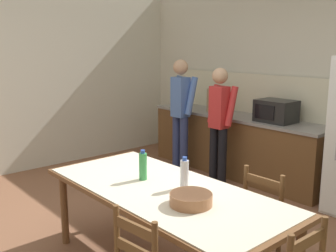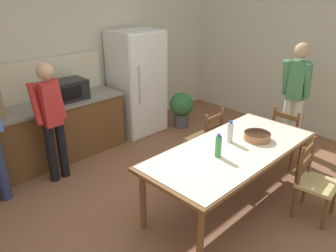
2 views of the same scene
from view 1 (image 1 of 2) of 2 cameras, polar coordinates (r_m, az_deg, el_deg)
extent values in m
plane|color=brown|center=(4.08, -0.41, -16.65)|extent=(8.32, 8.32, 0.00)
cube|color=beige|center=(5.71, 20.48, 6.05)|extent=(6.52, 0.12, 2.90)
cube|color=beige|center=(6.45, -19.66, 6.68)|extent=(0.12, 5.20, 2.90)
cube|color=brown|center=(6.07, 9.72, -2.82)|extent=(2.94, 0.62, 0.87)
cube|color=gray|center=(5.97, 9.87, 1.41)|extent=(2.98, 0.66, 0.04)
cube|color=#B7BCC1|center=(6.40, 5.30, 2.27)|extent=(0.52, 0.38, 0.02)
cube|color=beige|center=(6.17, 11.81, 4.67)|extent=(2.94, 0.03, 0.60)
cube|color=black|center=(5.52, 15.42, 2.11)|extent=(0.50, 0.38, 0.30)
cube|color=black|center=(5.39, 13.81, 1.97)|extent=(0.30, 0.01, 0.19)
cube|color=tan|center=(6.17, 6.95, 3.71)|extent=(0.24, 0.16, 0.36)
cylinder|color=brown|center=(4.07, -14.82, -11.54)|extent=(0.07, 0.07, 0.72)
cylinder|color=brown|center=(4.45, -5.36, -9.13)|extent=(0.07, 0.07, 0.72)
cube|color=brown|center=(3.32, -0.59, -9.45)|extent=(2.28, 1.02, 0.04)
cube|color=beige|center=(3.31, -0.59, -9.06)|extent=(2.19, 0.98, 0.01)
cylinder|color=green|center=(3.48, -3.66, -5.88)|extent=(0.07, 0.07, 0.24)
cylinder|color=#2D51B2|center=(3.44, -3.68, -3.74)|extent=(0.04, 0.04, 0.03)
cylinder|color=silver|center=(3.27, 2.40, -7.04)|extent=(0.07, 0.07, 0.24)
cylinder|color=#2D51B2|center=(3.22, 2.42, -4.77)|extent=(0.04, 0.04, 0.03)
cylinder|color=#9E6642|center=(2.97, 3.35, -10.55)|extent=(0.32, 0.32, 0.09)
cylinder|color=#9E6642|center=(2.96, 3.36, -9.93)|extent=(0.31, 0.31, 0.02)
cylinder|color=brown|center=(2.74, -7.43, -15.80)|extent=(0.04, 0.04, 0.46)
cube|color=brown|center=(2.56, -4.87, -14.59)|extent=(0.36, 0.06, 0.07)
cube|color=brown|center=(2.63, -4.81, -17.57)|extent=(0.36, 0.06, 0.07)
cylinder|color=brown|center=(2.74, 21.47, -16.55)|extent=(0.04, 0.04, 0.46)
cube|color=brown|center=(2.54, 19.63, -15.47)|extent=(0.03, 0.36, 0.07)
cylinder|color=brown|center=(3.85, 18.50, -15.69)|extent=(0.04, 0.04, 0.41)
cylinder|color=brown|center=(4.02, 13.93, -14.22)|extent=(0.04, 0.04, 0.41)
cylinder|color=brown|center=(3.77, 10.88, -15.91)|extent=(0.04, 0.04, 0.41)
cube|color=tan|center=(3.71, 14.92, -12.74)|extent=(0.43, 0.41, 0.04)
cylinder|color=brown|center=(3.39, 16.10, -10.59)|extent=(0.04, 0.04, 0.46)
cylinder|color=brown|center=(3.58, 11.18, -9.15)|extent=(0.04, 0.04, 0.46)
cube|color=brown|center=(3.43, 13.67, -7.86)|extent=(0.36, 0.03, 0.07)
cube|color=brown|center=(3.49, 13.55, -10.21)|extent=(0.36, 0.03, 0.07)
cylinder|color=navy|center=(6.20, 1.24, -2.41)|extent=(0.13, 0.13, 0.86)
cylinder|color=navy|center=(6.08, 2.31, -2.71)|extent=(0.13, 0.13, 0.86)
cube|color=#5175BC|center=(6.00, 1.81, 4.23)|extent=(0.24, 0.20, 0.61)
sphere|color=tan|center=(5.96, 1.84, 8.55)|extent=(0.23, 0.23, 0.23)
cylinder|color=#5175BC|center=(6.17, 1.23, 4.68)|extent=(0.10, 0.23, 0.58)
cylinder|color=#5175BC|center=(5.92, 3.41, 4.37)|extent=(0.10, 0.23, 0.58)
cylinder|color=black|center=(5.63, 6.65, -4.18)|extent=(0.12, 0.12, 0.81)
cylinder|color=black|center=(5.53, 7.87, -4.51)|extent=(0.12, 0.12, 0.81)
cube|color=red|center=(5.43, 7.44, 2.71)|extent=(0.23, 0.19, 0.58)
sphere|color=tan|center=(5.38, 7.56, 7.24)|extent=(0.22, 0.22, 0.22)
cylinder|color=red|center=(5.58, 6.68, 3.23)|extent=(0.09, 0.22, 0.55)
cylinder|color=red|center=(5.37, 9.19, 2.83)|extent=(0.09, 0.22, 0.55)
camera|label=2|loc=(5.30, -41.06, 14.94)|focal=35.00mm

